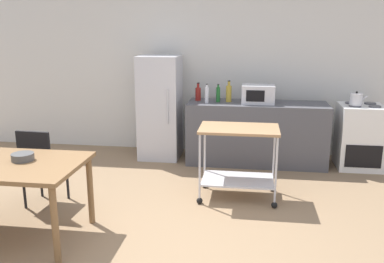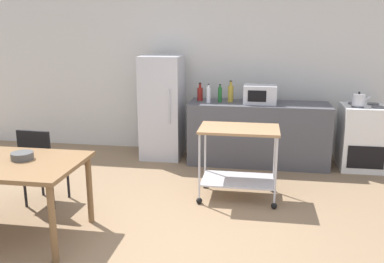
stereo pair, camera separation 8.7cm
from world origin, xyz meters
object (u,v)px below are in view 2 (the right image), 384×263
at_px(bottle_soda, 220,94).
at_px(kettle, 359,100).
at_px(bottle_olive_oil, 200,93).
at_px(microwave, 260,94).
at_px(refrigerator, 162,107).
at_px(bottle_sesame_oil, 231,93).
at_px(stove_oven, 362,137).
at_px(dining_table, 1,169).
at_px(fruit_bowl, 22,156).
at_px(kitchen_cart, 239,151).
at_px(bottle_hot_sauce, 208,95).
at_px(chair_black, 42,161).

height_order(bottle_soda, kettle, bottle_soda).
relative_size(bottle_olive_oil, microwave, 0.57).
distance_m(refrigerator, bottle_soda, 0.92).
relative_size(refrigerator, microwave, 3.37).
bearing_deg(bottle_sesame_oil, stove_oven, -0.73).
bearing_deg(stove_oven, bottle_olive_oil, 178.26).
relative_size(dining_table, microwave, 3.26).
distance_m(bottle_sesame_oil, fruit_bowl, 3.12).
relative_size(bottle_sesame_oil, microwave, 0.67).
relative_size(stove_oven, refrigerator, 0.59).
height_order(kitchen_cart, fruit_bowl, kitchen_cart).
xyz_separation_m(bottle_hot_sauce, microwave, (0.73, 0.08, 0.01)).
bearing_deg(kettle, fruit_bowl, -145.22).
bearing_deg(chair_black, refrigerator, -111.60).
xyz_separation_m(stove_oven, microwave, (-1.45, -0.03, 0.58)).
relative_size(chair_black, bottle_hot_sauce, 3.23).
height_order(microwave, fruit_bowl, microwave).
height_order(bottle_hot_sauce, bottle_soda, bottle_hot_sauce).
bearing_deg(bottle_hot_sauce, stove_oven, 3.02).
height_order(stove_oven, bottle_olive_oil, bottle_olive_oil).
bearing_deg(kettle, bottle_soda, 177.27).
bearing_deg(bottle_hot_sauce, bottle_sesame_oil, 24.33).
relative_size(fruit_bowl, kettle, 0.86).
height_order(refrigerator, bottle_olive_oil, refrigerator).
bearing_deg(kettle, refrigerator, 176.30).
xyz_separation_m(refrigerator, bottle_sesame_oil, (1.03, -0.06, 0.25)).
distance_m(chair_black, refrigerator, 2.20).
bearing_deg(bottle_soda, refrigerator, 174.23).
bearing_deg(bottle_hot_sauce, fruit_bowl, -121.10).
height_order(bottle_olive_oil, kettle, bottle_olive_oil).
bearing_deg(dining_table, kettle, 34.32).
relative_size(bottle_olive_oil, bottle_hot_sauce, 0.95).
xyz_separation_m(chair_black, kettle, (3.69, 1.80, 0.48)).
height_order(stove_oven, microwave, microwave).
bearing_deg(bottle_sesame_oil, chair_black, -135.37).
bearing_deg(stove_oven, chair_black, -153.52).
distance_m(refrigerator, kitchen_cart, 1.90).
bearing_deg(kettle, microwave, 177.20).
height_order(stove_oven, fruit_bowl, stove_oven).
bearing_deg(bottle_sesame_oil, fruit_bowl, -124.61).
distance_m(bottle_olive_oil, bottle_sesame_oil, 0.46).
height_order(chair_black, stove_oven, stove_oven).
bearing_deg(bottle_hot_sauce, bottle_soda, 34.64).
distance_m(chair_black, bottle_hot_sauce, 2.48).
distance_m(chair_black, kettle, 4.14).
bearing_deg(chair_black, bottle_hot_sauce, -129.46).
xyz_separation_m(dining_table, refrigerator, (0.91, 2.70, 0.10)).
bearing_deg(refrigerator, dining_table, -108.67).
xyz_separation_m(bottle_soda, bottle_sesame_oil, (0.15, 0.03, 0.01)).
height_order(bottle_hot_sauce, kettle, bottle_hot_sauce).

